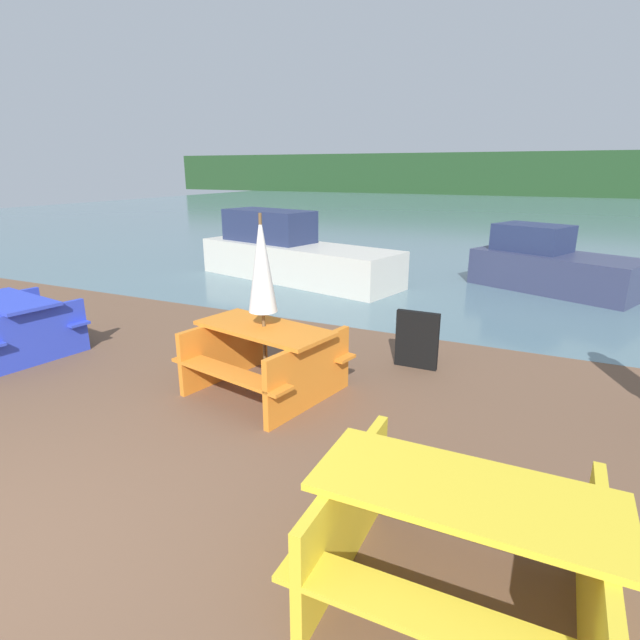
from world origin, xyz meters
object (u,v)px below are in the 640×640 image
picnic_table_orange (265,353)px  umbrella_white (262,264)px  boat (551,266)px  picnic_table_blue (12,322)px  picnic_table_yellow (460,536)px  boat_second (291,254)px  signboard (417,340)px

picnic_table_orange → umbrella_white: 1.03m
picnic_table_orange → boat: (2.80, 7.00, 0.05)m
picnic_table_blue → boat: size_ratio=0.48×
picnic_table_yellow → picnic_table_orange: bearing=141.3°
picnic_table_yellow → picnic_table_blue: picnic_table_blue is taller
picnic_table_orange → umbrella_white: bearing=-97.1°
boat_second → signboard: boat_second is taller
boat_second → signboard: (4.08, -4.12, -0.20)m
picnic_table_orange → picnic_table_yellow: bearing=-38.7°
picnic_table_yellow → picnic_table_blue: size_ratio=0.98×
picnic_table_blue → boat_second: 6.14m
boat_second → umbrella_white: bearing=-50.5°
boat_second → signboard: size_ratio=6.93×
picnic_table_blue → picnic_table_orange: (3.75, 0.46, -0.00)m
umbrella_white → boat: bearing=68.2°
picnic_table_blue → umbrella_white: (3.75, 0.46, 1.03)m
picnic_table_blue → signboard: size_ratio=2.28×
picnic_table_yellow → boat_second: bearing=124.5°
boat → signboard: size_ratio=4.77×
picnic_table_yellow → picnic_table_blue: 6.51m
boat → boat_second: bearing=-142.2°
picnic_table_orange → signboard: (1.38, 1.46, -0.09)m
umbrella_white → boat_second: (-2.69, 5.58, -0.91)m
picnic_table_yellow → umbrella_white: 3.44m
picnic_table_blue → umbrella_white: bearing=7.0°
picnic_table_yellow → boat_second: 9.27m
picnic_table_yellow → signboard: size_ratio=2.24×
picnic_table_yellow → picnic_table_orange: size_ratio=0.91×
picnic_table_blue → picnic_table_orange: size_ratio=0.93×
picnic_table_orange → boat: size_ratio=0.51×
umbrella_white → signboard: umbrella_white is taller
umbrella_white → boat_second: umbrella_white is taller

